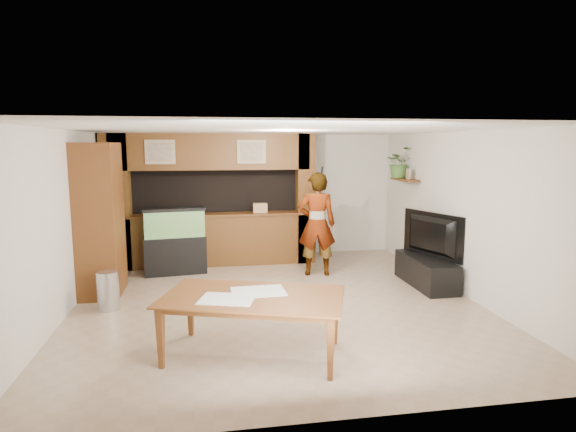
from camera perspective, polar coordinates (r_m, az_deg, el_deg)
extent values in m
plane|color=gray|center=(7.49, -1.38, -10.14)|extent=(6.50, 6.50, 0.00)
plane|color=white|center=(7.10, -1.46, 10.17)|extent=(6.50, 6.50, 0.00)
plane|color=beige|center=(10.38, -3.99, 2.45)|extent=(6.00, 0.00, 6.00)
plane|color=beige|center=(7.38, -25.15, -0.83)|extent=(0.00, 6.50, 6.50)
plane|color=beige|center=(8.16, 19.92, 0.29)|extent=(0.00, 6.50, 6.50)
cube|color=brown|center=(9.66, -8.79, -2.89)|extent=(3.80, 0.35, 1.00)
cube|color=#5F2E16|center=(9.57, -8.86, 0.16)|extent=(3.80, 0.43, 0.04)
cube|color=brown|center=(9.47, -9.04, 7.54)|extent=(3.80, 0.35, 0.70)
cube|color=brown|center=(9.68, -19.62, 1.53)|extent=(0.50, 0.35, 2.60)
cube|color=brown|center=(9.73, 2.06, 2.06)|extent=(0.35, 0.35, 2.60)
cube|color=black|center=(10.07, -8.97, 3.03)|extent=(4.20, 0.45, 0.85)
cube|color=tan|center=(9.32, -14.92, 7.35)|extent=(0.55, 0.03, 0.45)
cube|color=tan|center=(9.30, -14.93, 7.34)|extent=(0.43, 0.01, 0.35)
cube|color=tan|center=(9.32, -4.36, 7.61)|extent=(0.55, 0.03, 0.45)
cube|color=tan|center=(9.30, -4.35, 7.61)|extent=(0.43, 0.01, 0.35)
cylinder|color=black|center=(8.27, -23.38, 4.39)|extent=(0.04, 0.25, 0.25)
cylinder|color=white|center=(8.27, -23.21, 4.40)|extent=(0.01, 0.21, 0.21)
cube|color=#5F2E16|center=(9.79, 13.66, 4.21)|extent=(0.25, 0.90, 0.04)
cube|color=#5F2E16|center=(8.19, -21.42, -0.39)|extent=(0.60, 0.99, 2.42)
cylinder|color=#B2B2B7|center=(7.54, -20.54, -8.29)|extent=(0.31, 0.31, 0.57)
cube|color=black|center=(9.22, -13.22, -4.52)|extent=(1.12, 0.42, 0.70)
cube|color=#378A54|center=(9.11, -13.34, -0.88)|extent=(1.08, 0.39, 0.49)
cube|color=black|center=(9.07, -13.40, 0.81)|extent=(1.12, 0.42, 0.06)
cube|color=black|center=(8.60, 16.02, -6.32)|extent=(0.53, 1.45, 0.48)
imported|color=black|center=(8.46, 16.20, -2.23)|extent=(0.62, 1.31, 0.77)
cube|color=tan|center=(9.63, 14.07, 4.87)|extent=(0.04, 0.16, 0.21)
imported|color=#3F6E2C|center=(9.98, 13.04, 6.20)|extent=(0.68, 0.63, 0.62)
imported|color=#947A51|center=(8.80, 3.43, -0.97)|extent=(0.75, 0.56, 1.89)
cylinder|color=black|center=(8.55, 4.06, 5.41)|extent=(0.04, 0.10, 0.16)
imported|color=#5F2E16|center=(5.58, -4.26, -12.98)|extent=(2.27, 1.70, 0.71)
cube|color=silver|center=(5.39, -7.24, -9.75)|extent=(0.68, 0.58, 0.01)
cube|color=silver|center=(5.62, -3.54, -8.92)|extent=(0.63, 0.47, 0.01)
cube|color=tan|center=(9.61, -3.31, 0.97)|extent=(0.29, 0.20, 0.19)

